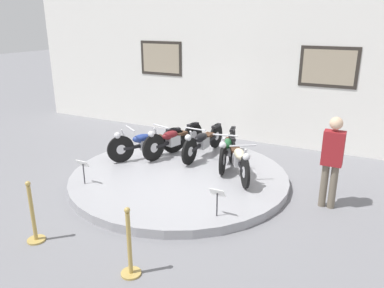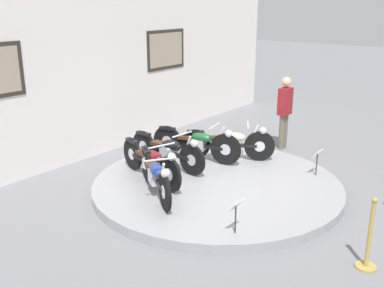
{
  "view_description": "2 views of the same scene",
  "coord_description": "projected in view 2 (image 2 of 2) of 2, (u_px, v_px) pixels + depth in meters",
  "views": [
    {
      "loc": [
        3.58,
        -6.51,
        3.33
      ],
      "look_at": [
        0.23,
        0.16,
        0.82
      ],
      "focal_mm": 35.0,
      "sensor_mm": 36.0,
      "label": 1
    },
    {
      "loc": [
        -6.43,
        -4.42,
        3.4
      ],
      "look_at": [
        -0.26,
        0.39,
        0.89
      ],
      "focal_mm": 42.0,
      "sensor_mm": 36.0,
      "label": 2
    }
  ],
  "objects": [
    {
      "name": "motorcycle_black",
      "position": [
        168.0,
        150.0,
        8.98
      ],
      "size": [
        0.54,
        1.97,
        0.79
      ],
      "color": "black",
      "rests_on": "display_platform"
    },
    {
      "name": "motorcycle_blue",
      "position": [
        155.0,
        174.0,
        7.71
      ],
      "size": [
        1.15,
        1.68,
        0.79
      ],
      "color": "black",
      "rests_on": "display_platform"
    },
    {
      "name": "motorcycle_green",
      "position": [
        197.0,
        142.0,
        9.4
      ],
      "size": [
        0.6,
        1.98,
        0.81
      ],
      "color": "black",
      "rests_on": "display_platform"
    },
    {
      "name": "ground_plane",
      "position": [
        217.0,
        189.0,
        8.45
      ],
      "size": [
        60.0,
        60.0,
        0.0
      ],
      "primitive_type": "plane",
      "color": "slate"
    },
    {
      "name": "back_wall",
      "position": [
        91.0,
        68.0,
        9.85
      ],
      "size": [
        14.0,
        0.22,
        3.98
      ],
      "color": "white",
      "rests_on": "ground_plane"
    },
    {
      "name": "motorcycle_cream",
      "position": [
        229.0,
        142.0,
        9.43
      ],
      "size": [
        1.1,
        1.72,
        0.8
      ],
      "color": "black",
      "rests_on": "display_platform"
    },
    {
      "name": "visitor_standing",
      "position": [
        285.0,
        108.0,
        10.52
      ],
      "size": [
        0.36,
        0.23,
        1.72
      ],
      "color": "#6B6051",
      "rests_on": "ground_plane"
    },
    {
      "name": "motorcycle_maroon",
      "position": [
        151.0,
        161.0,
        8.33
      ],
      "size": [
        0.68,
        1.93,
        0.8
      ],
      "color": "black",
      "rests_on": "display_platform"
    },
    {
      "name": "display_platform",
      "position": [
        217.0,
        185.0,
        8.43
      ],
      "size": [
        4.62,
        4.62,
        0.17
      ],
      "primitive_type": "cylinder",
      "color": "#99999E",
      "rests_on": "ground_plane"
    },
    {
      "name": "stanchion_post_left_of_entry",
      "position": [
        369.0,
        245.0,
        5.88
      ],
      "size": [
        0.28,
        0.28,
        1.02
      ],
      "color": "tan",
      "rests_on": "ground_plane"
    },
    {
      "name": "info_placard_front_centre",
      "position": [
        317.0,
        157.0,
        8.59
      ],
      "size": [
        0.26,
        0.11,
        0.51
      ],
      "color": "#333338",
      "rests_on": "display_platform"
    },
    {
      "name": "info_placard_front_left",
      "position": [
        236.0,
        210.0,
        6.43
      ],
      "size": [
        0.26,
        0.11,
        0.51
      ],
      "color": "#333338",
      "rests_on": "display_platform"
    }
  ]
}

